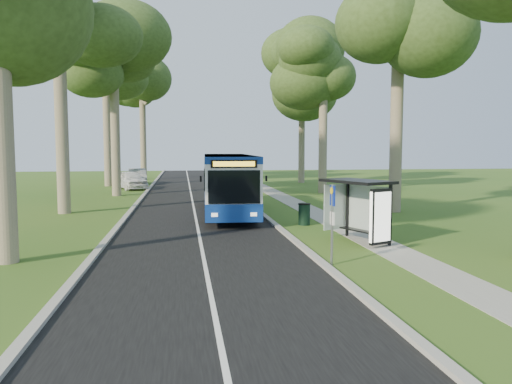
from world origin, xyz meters
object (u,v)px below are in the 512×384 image
bus_stop_sign (332,215)px  litter_bin (304,214)px  bus_shelter (364,200)px  car_silver (137,176)px  car_white (131,180)px  bus (228,183)px

bus_stop_sign → litter_bin: 7.95m
bus_shelter → litter_bin: (-1.04, 4.79, -1.14)m
litter_bin → car_silver: (-9.90, 27.78, 0.27)m
bus_stop_sign → bus_shelter: bearing=51.0°
litter_bin → car_white: 24.13m
car_white → car_silver: bearing=67.1°
bus_shelter → bus: bearing=90.8°
bus_shelter → car_white: bearing=89.9°
bus → bus_stop_sign: bearing=-78.5°
bus_stop_sign → car_white: bus_stop_sign is taller
bus_stop_sign → car_white: 31.10m
car_silver → bus_shelter: bearing=-78.6°
litter_bin → bus_stop_sign: bearing=-97.9°
car_white → bus_shelter: bearing=-90.1°
bus → litter_bin: bearing=-54.9°
car_white → car_silver: size_ratio=1.01×
bus_stop_sign → car_silver: size_ratio=0.52×
bus_shelter → litter_bin: bearing=79.8°
bus → car_white: bus is taller
bus → bus_shelter: (4.13, -9.62, 0.01)m
bus_shelter → car_silver: bus_shelter is taller
car_white → car_silver: 5.79m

